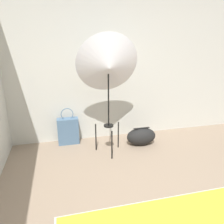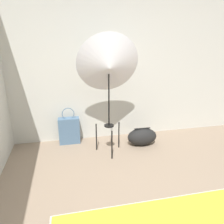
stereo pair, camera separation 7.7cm
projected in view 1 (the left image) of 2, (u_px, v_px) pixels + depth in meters
name	position (u px, v px, depth m)	size (l,w,h in m)	color
wall_back	(108.00, 66.00, 3.77)	(8.00, 0.05, 2.60)	beige
photo_umbrella	(108.00, 66.00, 3.13)	(0.93, 0.49, 1.85)	black
tote_bag	(68.00, 131.00, 3.78)	(0.36, 0.15, 0.65)	slate
duffel_bag	(141.00, 136.00, 3.78)	(0.51, 0.30, 0.31)	black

